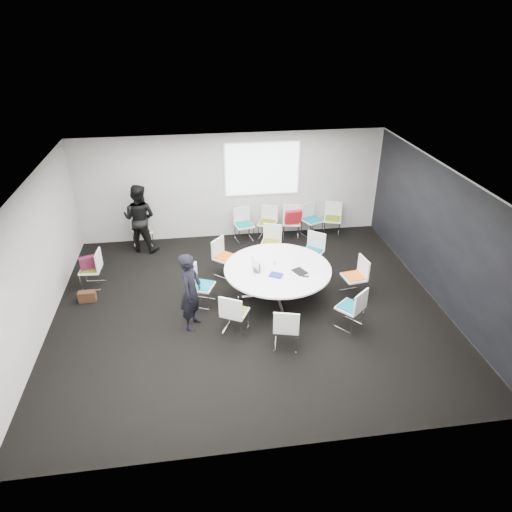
{
  "coord_description": "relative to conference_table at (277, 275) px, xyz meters",
  "views": [
    {
      "loc": [
        -0.97,
        -7.81,
        5.59
      ],
      "look_at": [
        0.2,
        0.4,
        1.0
      ],
      "focal_mm": 32.0,
      "sensor_mm": 36.0,
      "label": 1
    }
  ],
  "objects": [
    {
      "name": "notebook_black",
      "position": [
        0.42,
        -0.23,
        0.2
      ],
      "size": [
        0.33,
        0.36,
        0.02
      ],
      "primitive_type": "cube",
      "rotation": [
        0.0,
        0.0,
        0.43
      ],
      "color": "black",
      "rests_on": "conference_table"
    },
    {
      "name": "chair_ring_e",
      "position": [
        -1.61,
        -0.03,
        -0.27
      ],
      "size": [
        0.59,
        0.6,
        0.88
      ],
      "rotation": [
        0.0,
        0.0,
        4.31
      ],
      "color": "silver",
      "rests_on": "ground"
    },
    {
      "name": "chair_back_d",
      "position": [
        1.48,
        2.86,
        -0.27
      ],
      "size": [
        0.6,
        0.6,
        0.88
      ],
      "rotation": [
        0.0,
        0.0,
        3.57
      ],
      "color": "silver",
      "rests_on": "ground"
    },
    {
      "name": "papers_right",
      "position": [
        0.51,
        0.29,
        0.19
      ],
      "size": [
        0.34,
        0.28,
        0.0
      ],
      "primitive_type": "cube",
      "rotation": [
        0.0,
        0.0,
        0.24
      ],
      "color": "silver",
      "rests_on": "conference_table"
    },
    {
      "name": "chair_ring_h",
      "position": [
        1.22,
        -1.21,
        -0.27
      ],
      "size": [
        0.64,
        0.64,
        0.88
      ],
      "rotation": [
        0.0,
        0.0,
        6.98
      ],
      "color": "silver",
      "rests_on": "ground"
    },
    {
      "name": "chair_ring_d",
      "position": [
        -1.03,
        1.12,
        -0.27
      ],
      "size": [
        0.64,
        0.64,
        0.88
      ],
      "rotation": [
        0.0,
        0.0,
        4.02
      ],
      "color": "silver",
      "rests_on": "ground"
    },
    {
      "name": "brown_bag",
      "position": [
        -4.05,
        0.41,
        -0.42
      ],
      "size": [
        0.36,
        0.17,
        0.24
      ],
      "primitive_type": "cube",
      "rotation": [
        0.0,
        0.0,
        0.01
      ],
      "color": "#3A2112",
      "rests_on": "ground"
    },
    {
      "name": "chair_back_e",
      "position": [
        2.06,
        2.86,
        -0.27
      ],
      "size": [
        0.58,
        0.57,
        0.88
      ],
      "rotation": [
        0.0,
        0.0,
        2.82
      ],
      "color": "silver",
      "rests_on": "ground"
    },
    {
      "name": "chair_spare_left",
      "position": [
        -4.01,
        1.01,
        -0.27
      ],
      "size": [
        0.47,
        0.49,
        0.88
      ],
      "rotation": [
        0.0,
        0.0,
        1.51
      ],
      "color": "silver",
      "rests_on": "ground"
    },
    {
      "name": "conference_table",
      "position": [
        0.0,
        0.0,
        0.0
      ],
      "size": [
        2.26,
        2.26,
        0.73
      ],
      "color": "silver",
      "rests_on": "ground"
    },
    {
      "name": "chair_ring_c",
      "position": [
        0.15,
        1.68,
        -0.27
      ],
      "size": [
        0.59,
        0.59,
        0.88
      ],
      "rotation": [
        0.0,
        0.0,
        2.77
      ],
      "color": "silver",
      "rests_on": "ground"
    },
    {
      "name": "projection_screen",
      "position": [
        0.15,
        3.15,
        1.31
      ],
      "size": [
        1.9,
        0.03,
        1.35
      ],
      "primitive_type": "cube",
      "color": "white",
      "rests_on": "room_shell"
    },
    {
      "name": "cup",
      "position": [
        -0.04,
        0.18,
        0.23
      ],
      "size": [
        0.08,
        0.08,
        0.09
      ],
      "primitive_type": "cylinder",
      "color": "white",
      "rests_on": "conference_table"
    },
    {
      "name": "red_jacket",
      "position": [
        0.9,
        2.6,
        0.16
      ],
      "size": [
        0.45,
        0.19,
        0.36
      ],
      "primitive_type": "cube",
      "rotation": [
        0.17,
        0.0,
        0.06
      ],
      "color": "maroon",
      "rests_on": "chair_back_c"
    },
    {
      "name": "room_shell",
      "position": [
        -0.55,
        -0.31,
        0.86
      ],
      "size": [
        8.08,
        7.08,
        2.88
      ],
      "color": "black",
      "rests_on": "ground"
    },
    {
      "name": "chair_person_back",
      "position": [
        -3.04,
        2.82,
        -0.27
      ],
      "size": [
        0.59,
        0.59,
        0.88
      ],
      "rotation": [
        0.0,
        0.0,
        3.52
      ],
      "color": "silver",
      "rests_on": "ground"
    },
    {
      "name": "laptop_lid",
      "position": [
        -0.47,
        0.04,
        0.32
      ],
      "size": [
        0.11,
        0.29,
        0.22
      ],
      "primitive_type": "cube",
      "rotation": [
        0.0,
        0.0,
        1.9
      ],
      "color": "silver",
      "rests_on": "conference_table"
    },
    {
      "name": "person_main",
      "position": [
        -1.82,
        -0.75,
        0.25
      ],
      "size": [
        0.58,
        0.68,
        1.6
      ],
      "primitive_type": "imported",
      "rotation": [
        0.0,
        0.0,
        1.18
      ],
      "color": "black",
      "rests_on": "ground"
    },
    {
      "name": "chair_back_c",
      "position": [
        0.91,
        2.82,
        -0.27
      ],
      "size": [
        0.53,
        0.52,
        0.88
      ],
      "rotation": [
        0.0,
        0.0,
        2.96
      ],
      "color": "silver",
      "rests_on": "ground"
    },
    {
      "name": "chair_ring_a",
      "position": [
        1.66,
        -0.14,
        -0.27
      ],
      "size": [
        0.51,
        0.52,
        0.88
      ],
      "rotation": [
        0.0,
        0.0,
        1.72
      ],
      "color": "silver",
      "rests_on": "ground"
    },
    {
      "name": "chair_ring_b",
      "position": [
        1.05,
        1.1,
        -0.27
      ],
      "size": [
        0.64,
        0.64,
        0.88
      ],
      "rotation": [
        0.0,
        0.0,
        2.46
      ],
      "color": "silver",
      "rests_on": "ground"
    },
    {
      "name": "phone",
      "position": [
        0.5,
        -0.42,
        0.19
      ],
      "size": [
        0.15,
        0.1,
        0.01
      ],
      "primitive_type": "cube",
      "rotation": [
        0.0,
        0.0,
        -0.24
      ],
      "color": "black",
      "rests_on": "conference_table"
    },
    {
      "name": "papers_front",
      "position": [
        0.6,
        -0.21,
        0.19
      ],
      "size": [
        0.33,
        0.25,
        0.0
      ],
      "primitive_type": "cube",
      "rotation": [
        0.0,
        0.0,
        -0.14
      ],
      "color": "silver",
      "rests_on": "conference_table"
    },
    {
      "name": "chair_ring_f",
      "position": [
        -1.02,
        -1.05,
        -0.27
      ],
      "size": [
        0.61,
        0.61,
        0.88
      ],
      "rotation": [
        0.0,
        0.0,
        5.81
      ],
      "color": "silver",
      "rests_on": "ground"
    },
    {
      "name": "chair_back_b",
      "position": [
        0.26,
        2.86,
        -0.27
      ],
      "size": [
        0.6,
        0.59,
        0.88
      ],
      "rotation": [
        0.0,
        0.0,
        2.73
      ],
      "color": "silver",
      "rests_on": "ground"
    },
    {
      "name": "chair_ring_g",
      "position": [
        -0.13,
        -1.62,
        -0.27
      ],
      "size": [
        0.56,
        0.55,
        0.88
      ],
      "rotation": [
        0.0,
        0.0,
        6.03
      ],
      "color": "silver",
      "rests_on": "ground"
    },
    {
      "name": "chair_back_a",
      "position": [
        -0.38,
        2.82,
        -0.27
      ],
      "size": [
        0.54,
        0.53,
        0.88
      ],
      "rotation": [
        0.0,
        0.0,
        3.34
      ],
      "color": "silver",
      "rests_on": "ground"
    },
    {
      "name": "tablet_folio",
      "position": [
        -0.09,
        -0.3,
        0.2
      ],
      "size": [
        0.32,
        0.3,
        0.03
      ],
      "primitive_type": "cube",
      "rotation": [
        0.0,
        0.0,
        -0.52
      ],
      "color": "navy",
      "rests_on": "conference_table"
    },
    {
      "name": "laptop",
      "position": [
        -0.39,
        0.01,
        0.2
      ],
      "size": [
        0.29,
        0.4,
        0.03
      ],
      "primitive_type": "imported",
      "rotation": [
        0.0,
        0.0,
        1.42
      ],
      "color": "#333338",
      "rests_on": "conference_table"
    },
    {
      "name": "maroon_bag",
      "position": [
        -4.02,
        1.01,
        0.08
      ],
      "size": [
        0.42,
        0.27,
        0.28
      ],
      "primitive_type": "cube",
      "rotation": [
        0.0,
        0.0,
        0.35
      ],
      "color": "#50152B",
      "rests_on": "chair_spare_left"
    },
    {
      "name": "person_back",
      "position": [
        -3.04,
        2.66,
        0.34
      ],
      "size": [
        1.03,
        0.92,
        1.76
      ],
      "primitive_type": "imported",
      "rotation": [
        0.0,
        0.0,
        2.8
      ],
      "color": "black",
      "rests_on": "ground"
    }
  ]
}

